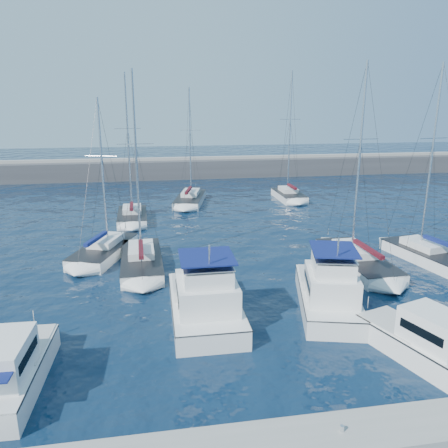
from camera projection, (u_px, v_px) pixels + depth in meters
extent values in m
plane|color=black|center=(266.00, 312.00, 26.85)|extent=(220.00, 220.00, 0.00)
cube|color=#424244|center=(190.00, 171.00, 76.01)|extent=(160.00, 6.00, 4.00)
cube|color=gray|center=(189.00, 158.00, 75.43)|extent=(160.00, 1.20, 0.50)
cube|color=gray|center=(341.00, 438.00, 16.31)|extent=(40.00, 2.20, 0.60)
cylinder|color=silver|center=(342.00, 428.00, 16.19)|extent=(0.16, 0.16, 0.25)
cube|color=white|center=(13.00, 379.00, 19.65)|extent=(2.82, 6.97, 1.60)
cube|color=#262628|center=(10.00, 364.00, 19.45)|extent=(2.88, 6.97, 0.08)
cube|color=white|center=(1.00, 358.00, 18.42)|extent=(2.31, 3.26, 1.60)
cube|color=black|center=(1.00, 356.00, 18.40)|extent=(2.34, 2.63, 0.45)
cube|color=white|center=(205.00, 310.00, 26.14)|extent=(3.96, 8.46, 1.60)
cube|color=#262628|center=(205.00, 299.00, 25.94)|extent=(4.04, 8.46, 0.08)
cube|color=white|center=(207.00, 293.00, 24.73)|extent=(3.35, 3.93, 1.60)
cube|color=black|center=(207.00, 292.00, 24.71)|extent=(3.41, 3.15, 0.45)
cube|color=white|center=(207.00, 274.00, 24.21)|extent=(2.67, 2.75, 0.90)
cube|color=navy|center=(207.00, 257.00, 23.94)|extent=(3.01, 3.15, 0.08)
cube|color=white|center=(327.00, 301.00, 27.37)|extent=(5.32, 8.98, 1.60)
cube|color=#262628|center=(328.00, 290.00, 27.17)|extent=(5.39, 9.00, 0.08)
cube|color=white|center=(331.00, 284.00, 25.95)|extent=(3.71, 4.48, 1.60)
cube|color=black|center=(331.00, 283.00, 25.93)|extent=(3.57, 3.74, 0.45)
cube|color=white|center=(333.00, 266.00, 25.43)|extent=(2.87, 3.21, 0.90)
cube|color=navy|center=(334.00, 249.00, 25.16)|extent=(3.24, 3.66, 0.08)
cube|color=white|center=(418.00, 350.00, 21.91)|extent=(4.29, 6.85, 1.60)
cube|color=#262628|center=(420.00, 337.00, 21.71)|extent=(4.33, 6.86, 0.08)
cube|color=white|center=(436.00, 329.00, 20.81)|extent=(2.88, 3.46, 1.60)
cube|color=black|center=(436.00, 327.00, 20.79)|extent=(2.74, 2.91, 0.45)
cube|color=white|center=(104.00, 253.00, 36.50)|extent=(5.43, 8.49, 1.30)
cube|color=#262628|center=(104.00, 246.00, 36.33)|extent=(5.49, 8.51, 0.06)
cube|color=white|center=(106.00, 240.00, 36.72)|extent=(2.98, 3.92, 0.55)
cylinder|color=silver|center=(102.00, 170.00, 35.43)|extent=(0.18, 0.18, 11.41)
cylinder|color=silver|center=(97.00, 240.00, 34.97)|extent=(1.41, 3.79, 0.12)
cube|color=navy|center=(96.00, 239.00, 34.83)|extent=(1.50, 3.49, 0.28)
cube|color=white|center=(142.00, 263.00, 34.14)|extent=(3.25, 8.85, 1.30)
cube|color=#262628|center=(141.00, 256.00, 33.97)|extent=(3.31, 8.85, 0.06)
cube|color=white|center=(141.00, 250.00, 34.40)|extent=(2.06, 3.89, 0.55)
cylinder|color=silver|center=(136.00, 162.00, 32.88)|extent=(0.18, 0.18, 13.37)
cylinder|color=silver|center=(141.00, 251.00, 32.49)|extent=(0.25, 4.38, 0.12)
cube|color=#480E16|center=(141.00, 249.00, 32.36)|extent=(0.46, 3.95, 0.28)
cube|color=white|center=(357.00, 263.00, 34.25)|extent=(3.31, 9.30, 1.30)
cube|color=#262628|center=(357.00, 255.00, 34.09)|extent=(3.38, 9.30, 0.06)
cube|color=white|center=(354.00, 249.00, 34.55)|extent=(2.11, 4.08, 0.55)
cylinder|color=silver|center=(360.00, 158.00, 32.96)|extent=(0.18, 0.18, 13.94)
cylinder|color=silver|center=(367.00, 250.00, 32.54)|extent=(0.23, 4.62, 0.12)
cube|color=#480E16|center=(368.00, 249.00, 32.41)|extent=(0.45, 4.16, 0.28)
cube|color=white|center=(426.00, 257.00, 35.50)|extent=(4.41, 8.13, 1.30)
cube|color=#262628|center=(427.00, 250.00, 35.33)|extent=(4.47, 8.14, 0.06)
cube|color=white|center=(423.00, 244.00, 35.68)|extent=(2.55, 3.68, 0.55)
cylinder|color=silver|center=(432.00, 156.00, 34.03)|extent=(0.18, 0.18, 13.91)
cylinder|color=silver|center=(440.00, 244.00, 34.06)|extent=(0.85, 3.80, 0.12)
cube|color=navy|center=(441.00, 242.00, 33.93)|extent=(1.00, 3.47, 0.28)
cube|color=white|center=(132.00, 218.00, 47.45)|extent=(3.16, 7.38, 1.30)
cube|color=#262628|center=(132.00, 213.00, 47.28)|extent=(3.22, 7.38, 0.06)
cube|color=white|center=(132.00, 209.00, 47.63)|extent=(2.02, 3.24, 0.55)
cylinder|color=silver|center=(128.00, 142.00, 45.96)|extent=(0.18, 0.18, 14.03)
cylinder|color=silver|center=(132.00, 207.00, 46.01)|extent=(0.20, 3.66, 0.12)
cube|color=#480E16|center=(131.00, 206.00, 45.87)|extent=(0.42, 3.30, 0.28)
cube|color=white|center=(190.00, 201.00, 56.12)|extent=(5.05, 9.46, 1.30)
cube|color=#262628|center=(190.00, 196.00, 55.95)|extent=(5.11, 9.47, 0.06)
cube|color=white|center=(191.00, 193.00, 56.41)|extent=(2.85, 4.29, 0.55)
cylinder|color=silver|center=(190.00, 140.00, 54.96)|extent=(0.18, 0.18, 12.88)
cylinder|color=silver|center=(189.00, 191.00, 54.42)|extent=(1.13, 4.41, 0.12)
cube|color=#480E16|center=(188.00, 190.00, 54.29)|extent=(1.25, 4.02, 0.28)
cube|color=white|center=(289.00, 197.00, 58.24)|extent=(3.02, 7.07, 1.30)
cube|color=#262628|center=(289.00, 193.00, 58.08)|extent=(3.08, 7.07, 0.06)
cube|color=white|center=(288.00, 190.00, 58.41)|extent=(1.96, 3.09, 0.55)
cylinder|color=silver|center=(290.00, 131.00, 56.62)|extent=(0.18, 0.18, 14.95)
cylinder|color=silver|center=(292.00, 188.00, 56.84)|extent=(0.13, 3.53, 0.12)
cube|color=#480E16|center=(292.00, 187.00, 56.70)|extent=(0.36, 3.18, 0.28)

